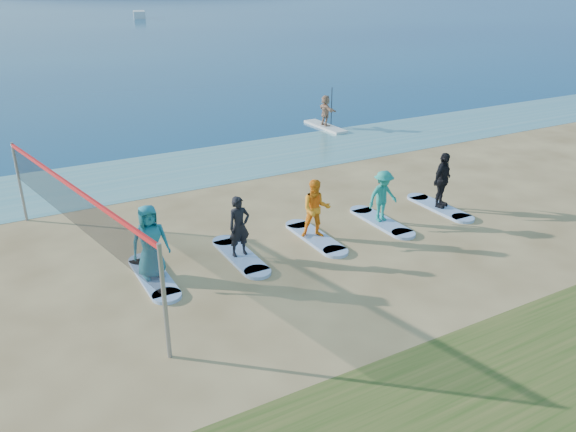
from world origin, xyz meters
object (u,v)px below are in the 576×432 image
surfboard_0 (154,277)px  surfboard_4 (439,208)px  student_1 (239,226)px  paddleboarder (326,110)px  surfboard_3 (381,222)px  student_0 (150,242)px  surfboard_2 (315,238)px  surfboard_1 (240,256)px  paddleboard (325,126)px  student_3 (383,196)px  boat_offshore_b (140,18)px  student_2 (316,209)px  student_4 (442,180)px  volleyball_net (72,204)px

surfboard_0 → surfboard_4: bearing=0.0°
student_1 → surfboard_4: 7.22m
paddleboarder → surfboard_3: (-5.08, -11.08, -0.84)m
surfboard_0 → student_0: student_0 is taller
surfboard_0 → surfboard_2: bearing=0.0°
surfboard_1 → surfboard_2: size_ratio=1.00×
paddleboard → surfboard_2: (-7.47, -11.08, -0.01)m
surfboard_0 → surfboard_2: size_ratio=1.00×
surfboard_1 → student_3: (4.77, 0.00, 0.84)m
surfboard_0 → student_0: size_ratio=1.17×
student_0 → surfboard_4: (9.55, 0.00, -0.99)m
boat_offshore_b → student_1: student_1 is taller
surfboard_2 → student_3: 2.53m
boat_offshore_b → student_3: size_ratio=3.66×
boat_offshore_b → surfboard_4: bearing=-86.2°
surfboard_0 → student_2: (4.77, 0.00, 0.90)m
surfboard_2 → student_2: (0.00, 0.00, 0.90)m
student_1 → student_2: 2.39m
paddleboard → surfboard_2: 13.36m
paddleboarder → surfboard_0: bearing=134.8°
surfboard_2 → student_3: (2.39, 0.00, 0.84)m
surfboard_0 → surfboard_2: (4.77, 0.00, 0.00)m
surfboard_1 → student_1: size_ratio=1.33×
surfboard_0 → student_4: (9.55, 0.00, 0.95)m
student_0 → surfboard_2: 4.88m
paddleboarder → student_1: size_ratio=0.92×
student_3 → surfboard_0: bearing=178.5°
boat_offshore_b → paddleboard: bearing=-85.8°
paddleboard → student_3: size_ratio=1.88×
student_0 → surfboard_3: 7.23m
surfboard_3 → student_4: size_ratio=1.22×
paddleboarder → student_0: student_0 is taller
surfboard_0 → student_0: (0.00, 0.00, 0.99)m
student_1 → surfboard_4: size_ratio=0.75×
paddleboard → surfboard_0: paddleboard is taller
student_3 → student_0: bearing=178.5°
student_4 → boat_offshore_b: bearing=58.1°
volleyball_net → paddleboarder: (13.75, 9.93, -1.02)m
paddleboard → student_0: bearing=-138.7°
paddleboard → student_4: 11.44m
paddleboarder → student_3: (-5.08, -11.08, 0.01)m
surfboard_2 → surfboard_4: (4.77, 0.00, 0.00)m
student_2 → volleyball_net: bearing=-166.2°
volleyball_net → surfboard_2: size_ratio=4.06×
surfboard_0 → surfboard_3: bearing=0.0°
volleyball_net → paddleboarder: 16.99m
surfboard_2 → surfboard_1: bearing=180.0°
surfboard_2 → student_4: (4.77, 0.00, 0.95)m
boat_offshore_b → surfboard_2: size_ratio=2.66×
volleyball_net → surfboard_1: size_ratio=4.06×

